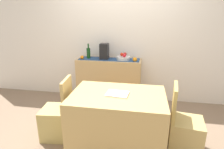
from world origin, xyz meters
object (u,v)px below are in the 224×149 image
object	(u,v)px
fruit_bowl	(123,58)
wine_bottle	(89,53)
coffee_maker	(104,51)
open_book	(117,94)
chair_near_window	(58,120)
chair_by_corner	(184,133)
dining_table	(118,119)
sideboard_console	(109,81)

from	to	relation	value
fruit_bowl	wine_bottle	size ratio (longest dim) A/B	0.90
coffee_maker	open_book	xyz separation A→B (m)	(0.45, -1.30, -0.29)
coffee_maker	fruit_bowl	bearing A→B (deg)	0.00
wine_bottle	chair_near_window	bearing A→B (deg)	-94.54
chair_near_window	coffee_maker	bearing A→B (deg)	71.84
open_book	chair_by_corner	xyz separation A→B (m)	(0.88, 0.01, -0.48)
open_book	coffee_maker	bearing A→B (deg)	114.53
open_book	dining_table	bearing A→B (deg)	65.00
open_book	chair_by_corner	bearing A→B (deg)	6.08
chair_near_window	dining_table	bearing A→B (deg)	-0.11
sideboard_console	dining_table	xyz separation A→B (m)	(0.36, -1.29, -0.08)
fruit_bowl	wine_bottle	xyz separation A→B (m)	(-0.69, 0.00, 0.07)
dining_table	chair_near_window	distance (m)	0.88
sideboard_console	dining_table	size ratio (longest dim) A/B	1.02
fruit_bowl	dining_table	distance (m)	1.41
coffee_maker	dining_table	xyz separation A→B (m)	(0.45, -1.29, -0.67)
chair_near_window	chair_by_corner	xyz separation A→B (m)	(1.75, 0.00, 0.00)
dining_table	open_book	size ratio (longest dim) A/B	4.38
coffee_maker	chair_near_window	bearing A→B (deg)	-108.16
coffee_maker	chair_by_corner	xyz separation A→B (m)	(1.33, -1.29, -0.78)
dining_table	open_book	bearing A→B (deg)	-120.40
wine_bottle	coffee_maker	distance (m)	0.32
wine_bottle	sideboard_console	bearing A→B (deg)	0.00
wine_bottle	chair_by_corner	xyz separation A→B (m)	(1.65, -1.29, -0.74)
wine_bottle	open_book	bearing A→B (deg)	-59.32
chair_near_window	wine_bottle	bearing A→B (deg)	85.46
sideboard_console	wine_bottle	world-z (taller)	wine_bottle
wine_bottle	dining_table	bearing A→B (deg)	-59.00
wine_bottle	chair_by_corner	distance (m)	2.22
open_book	chair_by_corner	world-z (taller)	chair_by_corner
sideboard_console	fruit_bowl	world-z (taller)	fruit_bowl
sideboard_console	coffee_maker	bearing A→B (deg)	180.00
open_book	chair_near_window	size ratio (longest dim) A/B	0.31
open_book	chair_near_window	bearing A→B (deg)	-175.25
sideboard_console	fruit_bowl	xyz separation A→B (m)	(0.28, 0.00, 0.48)
wine_bottle	coffee_maker	bearing A→B (deg)	0.00
wine_bottle	coffee_maker	world-z (taller)	coffee_maker
sideboard_console	chair_by_corner	distance (m)	1.80
open_book	chair_near_window	world-z (taller)	chair_near_window
sideboard_console	wine_bottle	size ratio (longest dim) A/B	4.26
sideboard_console	chair_by_corner	size ratio (longest dim) A/B	1.39
wine_bottle	fruit_bowl	bearing A→B (deg)	0.00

